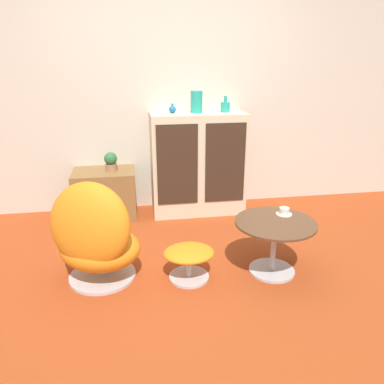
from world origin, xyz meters
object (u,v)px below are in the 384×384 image
sideboard (198,163)px  vase_inner_right (225,106)px  tv_console (105,194)px  vase_inner_left (196,102)px  potted_plant (111,161)px  coffee_table (274,237)px  vase_leftmost (172,109)px  teacup (284,212)px  ottoman (189,257)px  egg_chair (95,238)px

sideboard → vase_inner_right: (0.30, 0.00, 0.62)m
sideboard → tv_console: sideboard is taller
vase_inner_left → potted_plant: bearing=-179.8°
coffee_table → vase_leftmost: bearing=114.6°
vase_inner_right → teacup: (0.20, -1.28, -0.70)m
vase_leftmost → teacup: vase_leftmost is taller
coffee_table → teacup: 0.24m
ottoman → teacup: size_ratio=3.07×
coffee_table → potted_plant: size_ratio=3.21×
tv_console → potted_plant: potted_plant is taller
ottoman → vase_inner_left: bearing=77.8°
tv_console → sideboard: bearing=0.0°
sideboard → potted_plant: (-0.94, 0.00, 0.07)m
coffee_table → vase_inner_right: 1.65m
potted_plant → tv_console: bearing=-179.5°
tv_console → vase_inner_left: (1.01, 0.00, 0.97)m
teacup → coffee_table: bearing=-133.8°
tv_console → ottoman: 1.56m
teacup → tv_console: bearing=140.1°
vase_leftmost → vase_inner_left: size_ratio=0.44×
coffee_table → vase_inner_right: (-0.08, 1.41, 0.86)m
teacup → potted_plant: bearing=138.5°
tv_console → vase_leftmost: vase_leftmost is taller
ottoman → vase_inner_left: 1.76m
vase_leftmost → vase_inner_right: bearing=-0.0°
egg_chair → coffee_table: 1.41m
tv_console → potted_plant: bearing=0.5°
ottoman → vase_leftmost: size_ratio=4.09×
coffee_table → sideboard: bearing=105.0°
vase_inner_left → vase_inner_right: 0.32m
teacup → vase_inner_right: bearing=98.8°
egg_chair → ottoman: bearing=-6.0°
egg_chair → potted_plant: egg_chair is taller
vase_leftmost → sideboard: bearing=-0.8°
egg_chair → vase_leftmost: vase_leftmost is taller
vase_inner_left → ottoman: bearing=-102.2°
ottoman → coffee_table: coffee_table is taller
vase_inner_right → tv_console: bearing=-179.8°
vase_leftmost → vase_inner_right: (0.57, -0.00, 0.02)m
teacup → egg_chair: bearing=-178.6°
coffee_table → vase_inner_right: size_ratio=3.83×
sideboard → vase_inner_left: vase_inner_left is taller
vase_inner_right → sideboard: bearing=-179.3°
vase_inner_left → egg_chair: bearing=-127.5°
vase_leftmost → potted_plant: vase_leftmost is taller
tv_console → vase_inner_right: bearing=0.2°
coffee_table → tv_console: bearing=135.0°
sideboard → vase_inner_right: size_ratio=6.67×
ottoman → vase_inner_right: 1.81m
ottoman → tv_console: bearing=117.2°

